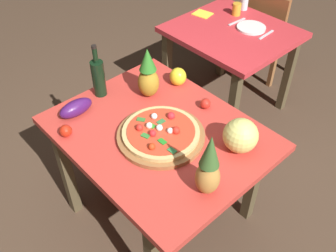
{
  "coord_description": "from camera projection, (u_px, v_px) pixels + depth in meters",
  "views": [
    {
      "loc": [
        1.11,
        -0.95,
        2.11
      ],
      "look_at": [
        0.05,
        0.02,
        0.79
      ],
      "focal_mm": 40.03,
      "sensor_mm": 36.0,
      "label": 1
    }
  ],
  "objects": [
    {
      "name": "drinking_glass_water",
      "position": [
        244.0,
        4.0,
        3.06
      ],
      "size": [
        0.06,
        0.06,
        0.09
      ],
      "primitive_type": "cylinder",
      "color": "silver",
      "rests_on": "background_table"
    },
    {
      "name": "napkin_folded",
      "position": [
        203.0,
        14.0,
        3.02
      ],
      "size": [
        0.16,
        0.14,
        0.01
      ],
      "primitive_type": "cube",
      "rotation": [
        0.0,
        0.0,
        0.19
      ],
      "color": "yellow",
      "rests_on": "background_table"
    },
    {
      "name": "knife_utensil",
      "position": [
        266.0,
        35.0,
        2.77
      ],
      "size": [
        0.03,
        0.18,
        0.01
      ],
      "primitive_type": "cube",
      "rotation": [
        0.0,
        0.0,
        0.06
      ],
      "color": "silver",
      "rests_on": "background_table"
    },
    {
      "name": "tomato_at_corner",
      "position": [
        205.0,
        104.0,
        2.13
      ],
      "size": [
        0.06,
        0.06,
        0.06
      ],
      "primitive_type": "sphere",
      "color": "red",
      "rests_on": "display_table"
    },
    {
      "name": "pineapple_right",
      "position": [
        209.0,
        168.0,
        1.61
      ],
      "size": [
        0.11,
        0.11,
        0.34
      ],
      "color": "#BA803A",
      "rests_on": "display_table"
    },
    {
      "name": "bell_pepper",
      "position": [
        178.0,
        77.0,
        2.29
      ],
      "size": [
        0.1,
        0.1,
        0.11
      ],
      "primitive_type": "ellipsoid",
      "color": "yellow",
      "rests_on": "display_table"
    },
    {
      "name": "display_table",
      "position": [
        159.0,
        143.0,
        2.07
      ],
      "size": [
        1.13,
        0.9,
        0.74
      ],
      "color": "brown",
      "rests_on": "ground_plane"
    },
    {
      "name": "wine_bottle",
      "position": [
        98.0,
        77.0,
        2.16
      ],
      "size": [
        0.08,
        0.08,
        0.33
      ],
      "color": "black",
      "rests_on": "display_table"
    },
    {
      "name": "ground_plane",
      "position": [
        161.0,
        211.0,
        2.5
      ],
      "size": [
        10.0,
        10.0,
        0.0
      ],
      "primitive_type": "plane",
      "color": "#4C3828"
    },
    {
      "name": "drinking_glass_juice",
      "position": [
        237.0,
        9.0,
        2.99
      ],
      "size": [
        0.07,
        0.07,
        0.09
      ],
      "primitive_type": "cylinder",
      "color": "gold",
      "rests_on": "background_table"
    },
    {
      "name": "melon",
      "position": [
        241.0,
        136.0,
        1.85
      ],
      "size": [
        0.18,
        0.18,
        0.18
      ],
      "primitive_type": "sphere",
      "color": "#D9D570",
      "rests_on": "display_table"
    },
    {
      "name": "dining_chair",
      "position": [
        268.0,
        30.0,
        3.36
      ],
      "size": [
        0.42,
        0.42,
        0.85
      ],
      "rotation": [
        0.0,
        0.0,
        3.2
      ],
      "color": "#905C33",
      "rests_on": "ground_plane"
    },
    {
      "name": "tomato_near_board",
      "position": [
        66.0,
        131.0,
        1.96
      ],
      "size": [
        0.07,
        0.07,
        0.07
      ],
      "primitive_type": "sphere",
      "color": "red",
      "rests_on": "display_table"
    },
    {
      "name": "pizza_board",
      "position": [
        161.0,
        136.0,
        1.96
      ],
      "size": [
        0.46,
        0.46,
        0.02
      ],
      "primitive_type": "cylinder",
      "color": "#905C33",
      "rests_on": "display_table"
    },
    {
      "name": "pizza",
      "position": [
        161.0,
        132.0,
        1.94
      ],
      "size": [
        0.41,
        0.41,
        0.06
      ],
      "color": "tan",
      "rests_on": "pizza_board"
    },
    {
      "name": "fork_utensil",
      "position": [
        237.0,
        22.0,
        2.92
      ],
      "size": [
        0.03,
        0.18,
        0.01
      ],
      "primitive_type": "cube",
      "rotation": [
        0.0,
        0.0,
        -0.06
      ],
      "color": "silver",
      "rests_on": "background_table"
    },
    {
      "name": "pineapple_left",
      "position": [
        148.0,
        75.0,
        2.14
      ],
      "size": [
        0.12,
        0.12,
        0.31
      ],
      "color": "#AB7F24",
      "rests_on": "display_table"
    },
    {
      "name": "eggplant",
      "position": [
        76.0,
        108.0,
        2.08
      ],
      "size": [
        0.09,
        0.2,
        0.09
      ],
      "primitive_type": "ellipsoid",
      "rotation": [
        0.0,
        0.0,
        1.57
      ],
      "color": "#3F1555",
      "rests_on": "display_table"
    },
    {
      "name": "background_table",
      "position": [
        231.0,
        44.0,
        2.91
      ],
      "size": [
        0.88,
        0.81,
        0.74
      ],
      "color": "brown",
      "rests_on": "ground_plane"
    },
    {
      "name": "dinner_plate",
      "position": [
        251.0,
        28.0,
        2.84
      ],
      "size": [
        0.22,
        0.22,
        0.02
      ],
      "primitive_type": "cylinder",
      "color": "white",
      "rests_on": "background_table"
    }
  ]
}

